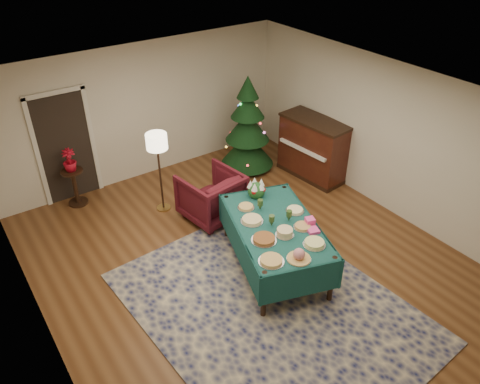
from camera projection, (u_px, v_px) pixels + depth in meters
room_shell at (249, 191)px, 6.73m from camera, size 7.00×7.00×7.00m
doorway at (65, 145)px, 8.50m from camera, size 1.08×0.04×2.16m
rug at (269, 307)px, 6.64m from camera, size 3.46×4.39×0.02m
buffet_table at (275, 233)px, 7.05m from camera, size 1.79×2.34×0.81m
platter_0 at (271, 260)px, 6.24m from camera, size 0.36×0.36×0.05m
platter_1 at (299, 255)px, 6.26m from camera, size 0.33×0.33×0.17m
platter_2 at (314, 243)px, 6.53m from camera, size 0.32×0.32×0.07m
platter_3 at (264, 239)px, 6.62m from camera, size 0.37×0.37×0.06m
platter_4 at (285, 232)px, 6.71m from camera, size 0.27×0.27×0.11m
platter_5 at (303, 227)px, 6.88m from camera, size 0.27×0.27×0.05m
platter_6 at (252, 220)px, 7.01m from camera, size 0.34×0.34×0.06m
platter_7 at (295, 210)px, 7.23m from camera, size 0.29×0.29×0.05m
platter_8 at (246, 207)px, 7.31m from camera, size 0.27×0.27×0.05m
goblet_0 at (260, 205)px, 7.22m from camera, size 0.09×0.09×0.19m
goblet_1 at (289, 216)px, 6.97m from camera, size 0.09×0.09×0.19m
goblet_2 at (272, 221)px, 6.87m from camera, size 0.09×0.09×0.19m
napkin_stack at (313, 230)px, 6.80m from camera, size 0.20×0.20×0.04m
gift_box at (310, 221)px, 6.93m from camera, size 0.16×0.16×0.11m
centerpiece at (256, 189)px, 7.52m from camera, size 0.29×0.29×0.33m
armchair at (211, 194)px, 8.25m from camera, size 1.06×1.01×0.97m
floor_lamp at (157, 146)px, 8.02m from camera, size 0.37×0.37×1.53m
side_table at (75, 188)px, 8.68m from camera, size 0.40×0.40×0.71m
potted_plant at (70, 165)px, 8.42m from camera, size 0.24×0.43×0.24m
christmas_tree at (247, 128)px, 9.55m from camera, size 1.44×1.44×2.02m
piano at (313, 149)px, 9.44m from camera, size 0.80×1.49×1.24m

